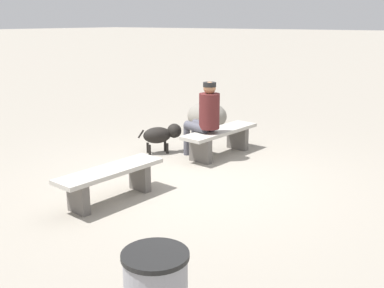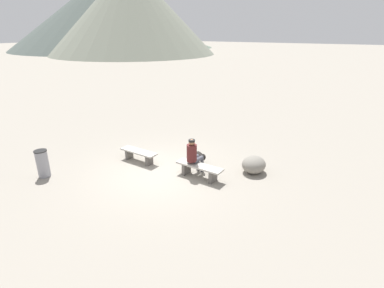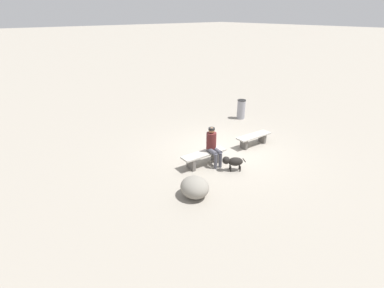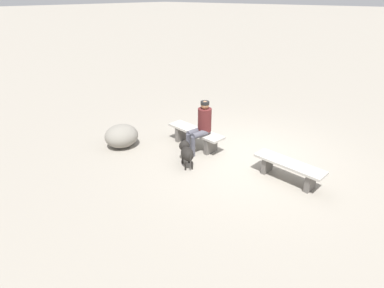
# 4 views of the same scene
# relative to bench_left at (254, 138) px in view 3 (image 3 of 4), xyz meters

# --- Properties ---
(ground) EXTENTS (210.00, 210.00, 0.06)m
(ground) POSITION_rel_bench_left_xyz_m (1.23, -0.35, -0.34)
(ground) COLOR gray
(bench_left) EXTENTS (1.53, 0.54, 0.43)m
(bench_left) POSITION_rel_bench_left_xyz_m (0.00, 0.00, 0.00)
(bench_left) COLOR #605B56
(bench_left) RESTS_ON ground
(bench_right) EXTENTS (1.66, 0.56, 0.45)m
(bench_right) POSITION_rel_bench_left_xyz_m (2.56, -0.04, 0.00)
(bench_right) COLOR #605B56
(bench_right) RESTS_ON ground
(seated_person) EXTENTS (0.42, 0.68, 1.30)m
(seated_person) POSITION_rel_bench_left_xyz_m (2.28, 0.08, 0.43)
(seated_person) COLOR #511E1E
(seated_person) RESTS_ON ground
(dog) EXTENTS (0.66, 0.57, 0.51)m
(dog) POSITION_rel_bench_left_xyz_m (2.10, 0.86, 0.02)
(dog) COLOR black
(dog) RESTS_ON ground
(trash_bin) EXTENTS (0.41, 0.41, 0.93)m
(trash_bin) POSITION_rel_bench_left_xyz_m (-2.05, -2.47, 0.16)
(trash_bin) COLOR gray
(trash_bin) RESTS_ON ground
(boulder) EXTENTS (0.93, 0.99, 0.59)m
(boulder) POSITION_rel_bench_left_xyz_m (4.02, 1.20, -0.02)
(boulder) COLOR gray
(boulder) RESTS_ON ground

